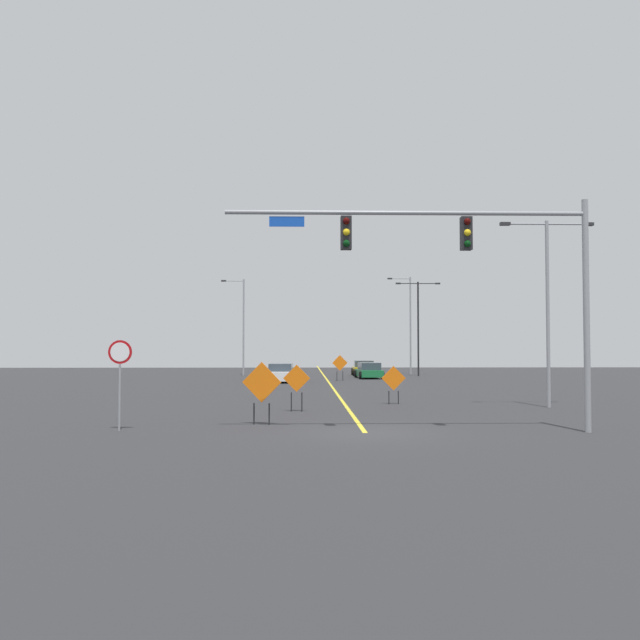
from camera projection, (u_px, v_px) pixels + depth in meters
ground at (365, 433)px, 21.34m from camera, size 134.27×134.27×0.00m
road_centre_stripe at (326, 378)px, 58.59m from camera, size 0.16×74.59×0.01m
traffic_signal_assembly at (469, 257)px, 21.62m from camera, size 11.49×0.44×7.35m
stop_sign at (120, 367)px, 21.97m from camera, size 0.76×0.07×2.89m
street_lamp_mid_right at (242, 322)px, 64.23m from camera, size 2.19×0.24×9.00m
street_lamp_near_left at (418, 320)px, 62.88m from camera, size 4.09×0.24×8.63m
street_lamp_far_right at (548, 295)px, 30.52m from camera, size 4.19×0.24×8.31m
street_lamp_near_right at (409, 321)px, 66.69m from camera, size 2.30×0.24×9.46m
construction_sign_left_shoulder at (262, 385)px, 23.68m from camera, size 1.37×0.34×2.15m
construction_sign_left_lane at (340, 364)px, 54.25m from camera, size 1.22×0.30×2.02m
construction_sign_median_far at (394, 380)px, 32.10m from camera, size 1.15×0.11×1.78m
construction_sign_right_lane at (297, 381)px, 28.45m from camera, size 1.13×0.15×1.94m
car_green_far at (369, 371)px, 58.20m from camera, size 2.26×4.41×1.34m
car_yellow_distant at (364, 369)px, 63.82m from camera, size 2.18×3.95×1.39m
car_white_mid at (281, 373)px, 51.95m from camera, size 2.25×4.55×1.41m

